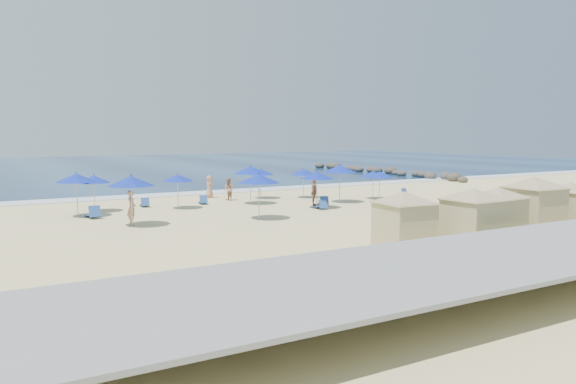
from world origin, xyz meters
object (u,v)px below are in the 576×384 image
Objects in this scene: umbrella_8 at (340,169)px; beachgoer_3 at (209,187)px; beachgoer_1 at (229,189)px; trash_bin at (430,215)px; umbrella_0 at (76,178)px; umbrella_11 at (380,174)px; umbrella_6 at (317,175)px; umbrella_2 at (94,179)px; umbrella_7 at (260,172)px; cabana_4 at (569,199)px; umbrella_10 at (373,174)px; beachgoer_0 at (132,208)px; beachgoer_2 at (314,192)px; cabana_0 at (404,213)px; umbrella_4 at (178,178)px; umbrella_5 at (251,170)px; cabana_1 at (473,210)px; cabana_2 at (498,207)px; umbrella_3 at (259,178)px; umbrella_9 at (303,172)px; umbrella_1 at (131,181)px; rock_jetty at (382,171)px; cabana_3 at (534,197)px.

umbrella_8 reaches higher than beachgoer_3.
trash_bin is at bearing 11.53° from beachgoer_1.
umbrella_0 is 19.79m from umbrella_11.
umbrella_8 reaches higher than trash_bin.
trash_bin is at bearing -74.17° from umbrella_6.
trash_bin is 19.83m from umbrella_2.
umbrella_7 is at bearing 85.51° from trash_bin.
umbrella_11 is at bearing 48.05° from beachgoer_1.
umbrella_10 is at bearing 93.30° from cabana_4.
beachgoer_0 is 1.02× the size of beachgoer_2.
cabana_0 reaches higher than beachgoer_2.
umbrella_2 reaches higher than umbrella_4.
umbrella_5 reaches higher than umbrella_10.
umbrella_2 is 19.13m from umbrella_10.
umbrella_5 is 5.25m from beachgoer_3.
umbrella_7 is 13.41m from beachgoer_0.
cabana_1 is 2.38× the size of beachgoer_0.
cabana_1 is 1.05× the size of cabana_2.
beachgoer_3 is at bearing 81.59° from umbrella_3.
umbrella_0 reaches higher than beachgoer_2.
cabana_1 reaches higher than umbrella_9.
beachgoer_2 is (1.45, 14.56, -0.66)m from cabana_1.
beachgoer_0 is (-9.20, -4.65, -1.40)m from umbrella_5.
umbrella_2 is 1.10× the size of umbrella_10.
umbrella_4 is 8.87m from beachgoer_2.
beachgoer_3 is at bearing 21.59° from umbrella_2.
trash_bin is at bearing -78.96° from umbrella_7.
beachgoer_3 is (-2.77, 22.30, -0.73)m from cabana_1.
umbrella_5 is 1.65× the size of beachgoer_1.
cabana_0 reaches higher than umbrella_9.
umbrella_9 is (14.29, 6.37, -0.42)m from umbrella_1.
cabana_1 reaches higher than rock_jetty.
umbrella_6 is at bearing 22.81° from umbrella_3.
umbrella_3 is at bearing -35.32° from umbrella_0.
umbrella_2 is 9.57m from beachgoer_1.
cabana_0 is 2.60× the size of beachgoer_1.
umbrella_4 is 10.99m from umbrella_8.
cabana_1 is at bearing -167.46° from cabana_2.
cabana_2 is at bearing -96.85° from umbrella_8.
umbrella_0 is (-12.94, 17.15, 0.69)m from cabana_1.
trash_bin is at bearing -134.87° from beachgoer_3.
beachgoer_0 is 11.39m from beachgoer_1.
cabana_1 is 1.98× the size of umbrella_11.
cabana_0 is 14.36m from beachgoer_2.
cabana_3 is at bearing -70.97° from umbrella_6.
umbrella_11 is at bearing 96.06° from cabana_4.
umbrella_5 reaches higher than umbrella_3.
cabana_2 reaches higher than umbrella_11.
umbrella_6 is at bearing -132.13° from beachgoer_3.
umbrella_2 is 6.20m from beachgoer_0.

